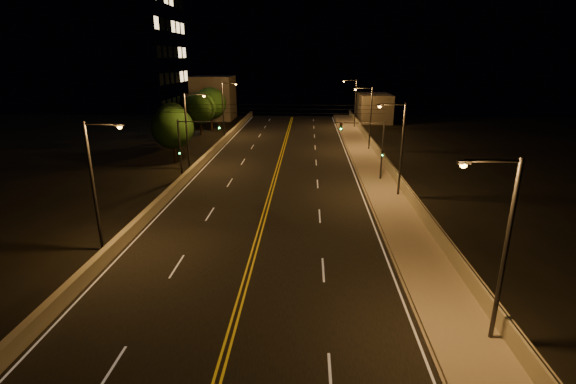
{
  "coord_description": "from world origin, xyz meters",
  "views": [
    {
      "loc": [
        3.46,
        -12.14,
        12.27
      ],
      "look_at": [
        2.0,
        18.0,
        2.5
      ],
      "focal_mm": 26.0,
      "sensor_mm": 36.0,
      "label": 1
    }
  ],
  "objects_px": {
    "streetlight_3": "(354,100)",
    "building_tower": "(93,39)",
    "streetlight_0": "(500,241)",
    "traffic_signal_left": "(189,142)",
    "streetlight_1": "(399,144)",
    "streetlight_4": "(97,178)",
    "streetlight_2": "(369,115)",
    "streetlight_6": "(225,105)",
    "tree_0": "(173,128)",
    "tree_1": "(172,119)",
    "traffic_signal_right": "(373,144)",
    "tree_3": "(211,103)",
    "streetlight_5": "(189,126)",
    "tree_2": "(200,108)"
  },
  "relations": [
    {
      "from": "streetlight_3",
      "to": "tree_3",
      "type": "relative_size",
      "value": 1.16
    },
    {
      "from": "streetlight_1",
      "to": "streetlight_4",
      "type": "height_order",
      "value": "same"
    },
    {
      "from": "streetlight_5",
      "to": "tree_0",
      "type": "distance_m",
      "value": 3.94
    },
    {
      "from": "streetlight_2",
      "to": "traffic_signal_left",
      "type": "distance_m",
      "value": 25.12
    },
    {
      "from": "streetlight_1",
      "to": "streetlight_4",
      "type": "xyz_separation_m",
      "value": [
        -21.41,
        -11.99,
        0.0
      ]
    },
    {
      "from": "streetlight_1",
      "to": "tree_2",
      "type": "xyz_separation_m",
      "value": [
        -25.7,
        31.1,
        -0.59
      ]
    },
    {
      "from": "streetlight_6",
      "to": "streetlight_3",
      "type": "bearing_deg",
      "value": 22.62
    },
    {
      "from": "streetlight_4",
      "to": "tree_1",
      "type": "bearing_deg",
      "value": 100.19
    },
    {
      "from": "streetlight_5",
      "to": "streetlight_6",
      "type": "height_order",
      "value": "same"
    },
    {
      "from": "streetlight_6",
      "to": "tree_3",
      "type": "relative_size",
      "value": 1.16
    },
    {
      "from": "streetlight_3",
      "to": "building_tower",
      "type": "height_order",
      "value": "building_tower"
    },
    {
      "from": "streetlight_0",
      "to": "streetlight_1",
      "type": "distance_m",
      "value": 20.52
    },
    {
      "from": "traffic_signal_left",
      "to": "tree_1",
      "type": "xyz_separation_m",
      "value": [
        -7.22,
        17.01,
        -0.04
      ]
    },
    {
      "from": "streetlight_6",
      "to": "traffic_signal_right",
      "type": "height_order",
      "value": "streetlight_6"
    },
    {
      "from": "tree_3",
      "to": "streetlight_6",
      "type": "bearing_deg",
      "value": -57.78
    },
    {
      "from": "streetlight_6",
      "to": "tree_0",
      "type": "height_order",
      "value": "streetlight_6"
    },
    {
      "from": "streetlight_1",
      "to": "streetlight_0",
      "type": "bearing_deg",
      "value": -90.0
    },
    {
      "from": "streetlight_1",
      "to": "tree_0",
      "type": "bearing_deg",
      "value": 153.54
    },
    {
      "from": "streetlight_0",
      "to": "building_tower",
      "type": "xyz_separation_m",
      "value": [
        -40.49,
        48.58,
        9.87
      ]
    },
    {
      "from": "streetlight_3",
      "to": "tree_2",
      "type": "height_order",
      "value": "streetlight_3"
    },
    {
      "from": "traffic_signal_right",
      "to": "tree_3",
      "type": "distance_m",
      "value": 38.68
    },
    {
      "from": "streetlight_5",
      "to": "traffic_signal_left",
      "type": "distance_m",
      "value": 4.49
    },
    {
      "from": "streetlight_4",
      "to": "tree_0",
      "type": "height_order",
      "value": "streetlight_4"
    },
    {
      "from": "streetlight_0",
      "to": "tree_3",
      "type": "height_order",
      "value": "streetlight_0"
    },
    {
      "from": "streetlight_1",
      "to": "tree_0",
      "type": "xyz_separation_m",
      "value": [
        -24.19,
        12.04,
        -0.7
      ]
    },
    {
      "from": "streetlight_0",
      "to": "streetlight_2",
      "type": "relative_size",
      "value": 1.0
    },
    {
      "from": "streetlight_0",
      "to": "traffic_signal_left",
      "type": "bearing_deg",
      "value": 128.42
    },
    {
      "from": "streetlight_5",
      "to": "streetlight_6",
      "type": "relative_size",
      "value": 1.0
    },
    {
      "from": "tree_3",
      "to": "building_tower",
      "type": "bearing_deg",
      "value": -153.42
    },
    {
      "from": "tree_0",
      "to": "streetlight_0",
      "type": "bearing_deg",
      "value": -53.4
    },
    {
      "from": "building_tower",
      "to": "tree_1",
      "type": "xyz_separation_m",
      "value": [
        12.95,
        -5.94,
        -10.95
      ]
    },
    {
      "from": "streetlight_3",
      "to": "streetlight_6",
      "type": "distance_m",
      "value": 23.2
    },
    {
      "from": "tree_0",
      "to": "tree_3",
      "type": "height_order",
      "value": "tree_3"
    },
    {
      "from": "building_tower",
      "to": "streetlight_4",
      "type": "bearing_deg",
      "value": -64.52
    },
    {
      "from": "traffic_signal_right",
      "to": "tree_0",
      "type": "distance_m",
      "value": 23.73
    },
    {
      "from": "streetlight_5",
      "to": "streetlight_1",
      "type": "bearing_deg",
      "value": -23.55
    },
    {
      "from": "traffic_signal_right",
      "to": "tree_0",
      "type": "bearing_deg",
      "value": 163.0
    },
    {
      "from": "streetlight_0",
      "to": "tree_3",
      "type": "bearing_deg",
      "value": 113.94
    },
    {
      "from": "streetlight_2",
      "to": "tree_1",
      "type": "distance_m",
      "value": 27.66
    },
    {
      "from": "traffic_signal_right",
      "to": "building_tower",
      "type": "xyz_separation_m",
      "value": [
        -39.0,
        22.95,
        10.91
      ]
    },
    {
      "from": "streetlight_1",
      "to": "tree_2",
      "type": "height_order",
      "value": "streetlight_1"
    },
    {
      "from": "building_tower",
      "to": "tree_0",
      "type": "distance_m",
      "value": 25.18
    },
    {
      "from": "streetlight_1",
      "to": "traffic_signal_right",
      "type": "bearing_deg",
      "value": 106.31
    },
    {
      "from": "building_tower",
      "to": "tree_3",
      "type": "height_order",
      "value": "building_tower"
    },
    {
      "from": "streetlight_2",
      "to": "streetlight_3",
      "type": "relative_size",
      "value": 1.0
    },
    {
      "from": "streetlight_5",
      "to": "tree_3",
      "type": "bearing_deg",
      "value": 97.73
    },
    {
      "from": "building_tower",
      "to": "tree_2",
      "type": "relative_size",
      "value": 4.43
    },
    {
      "from": "streetlight_3",
      "to": "tree_3",
      "type": "xyz_separation_m",
      "value": [
        -25.01,
        -3.22,
        -0.32
      ]
    },
    {
      "from": "streetlight_3",
      "to": "traffic_signal_right",
      "type": "relative_size",
      "value": 1.37
    },
    {
      "from": "streetlight_2",
      "to": "traffic_signal_left",
      "type": "height_order",
      "value": "streetlight_2"
    }
  ]
}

